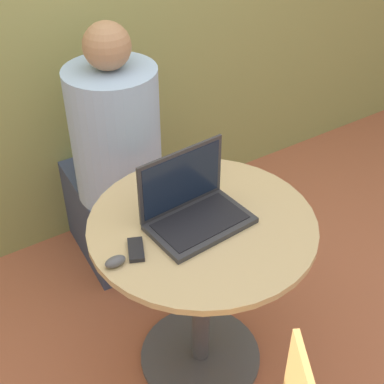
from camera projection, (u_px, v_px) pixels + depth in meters
ground_plane at (200, 356)px, 2.31m from camera, size 12.00×12.00×0.00m
round_table at (202, 267)px, 1.99m from camera, size 0.80×0.80×0.76m
laptop at (193, 208)px, 1.83m from camera, size 0.36×0.25×0.25m
cell_phone at (136, 250)px, 1.73m from camera, size 0.09×0.12×0.02m
computer_mouse at (115, 261)px, 1.67m from camera, size 0.07×0.04×0.03m
person_seated at (115, 172)px, 2.52m from camera, size 0.41×0.62×1.26m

